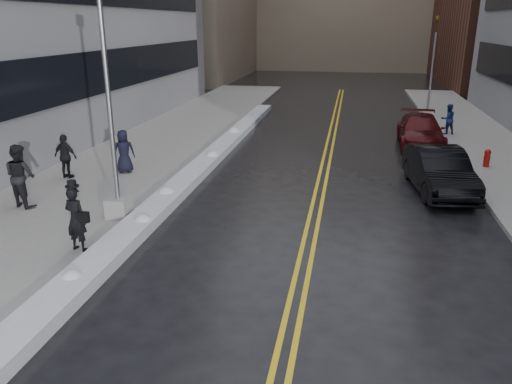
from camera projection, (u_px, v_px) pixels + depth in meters
The scene contains 16 objects.
ground at pixel (206, 259), 12.77m from camera, with size 160.00×160.00×0.00m, color black.
sidewalk_west at pixel (147, 152), 23.06m from camera, with size 5.50×50.00×0.15m, color gray.
sidewalk_east at pixel (512, 170), 20.28m from camera, with size 4.00×50.00×0.15m, color gray.
lane_line_left at pixel (323, 162), 21.65m from camera, with size 0.12×50.00×0.01m, color gold.
lane_line_right at pixel (329, 162), 21.60m from camera, with size 0.12×50.00×0.01m, color gold.
snow_ridge at pixel (203, 165), 20.59m from camera, with size 0.90×30.00×0.34m, color silver.
lamppost at pixel (112, 140), 14.40m from camera, with size 0.65×0.65×7.62m.
fire_hydrant at pixel (487, 157), 20.30m from camera, with size 0.26×0.26×0.73m.
traffic_signal at pixel (433, 60), 32.48m from camera, with size 0.16×0.20×6.00m.
pedestrian_fedora at pixel (76, 219), 12.70m from camera, with size 0.63×0.41×1.72m, color black.
pedestrian_b at pixel (20, 176), 15.75m from camera, with size 0.98×0.77×2.02m, color black.
pedestrian_c at pixel (124, 151), 19.40m from camera, with size 0.83×0.54×1.69m, color black.
pedestrian_d at pixel (66, 157), 18.70m from camera, with size 0.98×0.41×1.66m, color black.
pedestrian_east at pixel (448, 119), 26.16m from camera, with size 0.77×0.60×1.58m, color navy.
car_black at pixel (439, 171), 17.63m from camera, with size 1.65×4.72×1.55m, color black.
car_maroon at pixel (421, 131), 24.31m from camera, with size 2.06×5.07×1.47m, color #3F0A0C.
Camera 1 is at (3.41, -11.09, 5.76)m, focal length 35.00 mm.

